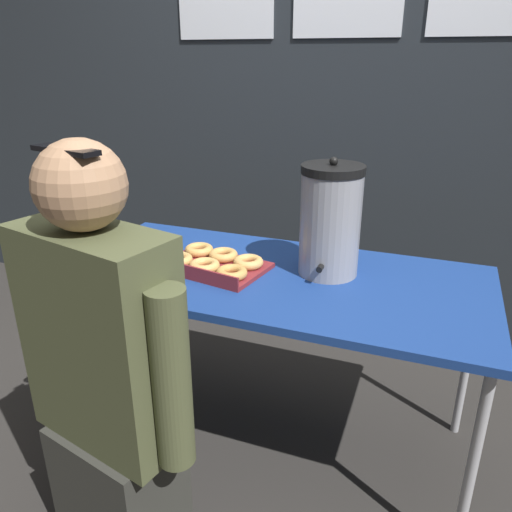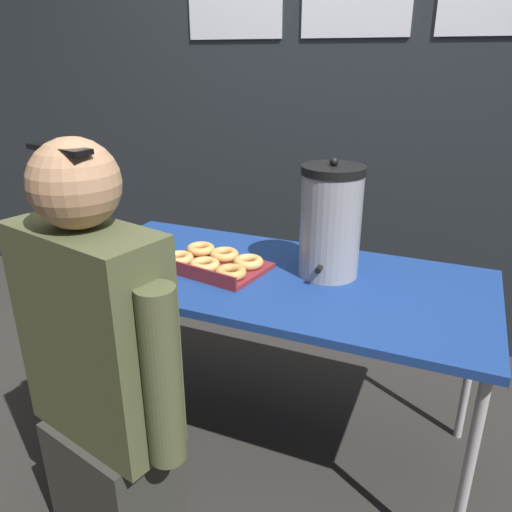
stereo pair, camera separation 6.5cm
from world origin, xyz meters
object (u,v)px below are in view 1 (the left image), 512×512
(coffee_urn, at_px, (330,221))
(person_seated, at_px, (107,382))
(cell_phone, at_px, (102,278))
(donut_box, at_px, (213,263))

(coffee_urn, distance_m, person_seated, 0.89)
(cell_phone, relative_size, person_seated, 0.11)
(donut_box, relative_size, person_seated, 0.32)
(donut_box, xyz_separation_m, person_seated, (-0.06, -0.58, -0.14))
(person_seated, bearing_deg, cell_phone, -40.30)
(coffee_urn, height_order, person_seated, person_seated)
(donut_box, height_order, coffee_urn, coffee_urn)
(donut_box, distance_m, cell_phone, 0.39)
(person_seated, bearing_deg, donut_box, -82.80)
(donut_box, bearing_deg, coffee_urn, 26.22)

